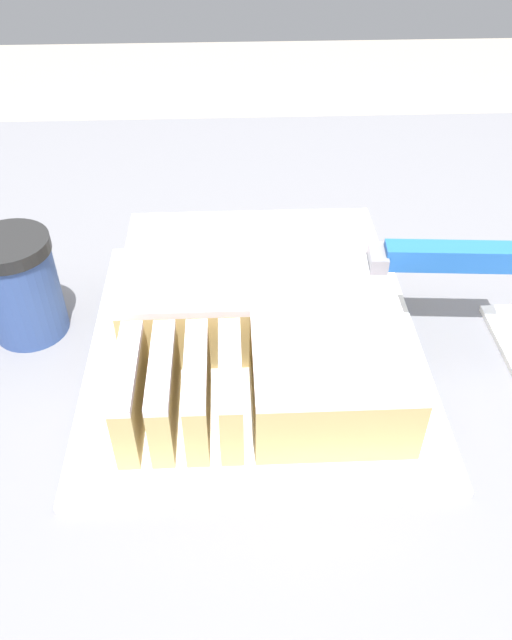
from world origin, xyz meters
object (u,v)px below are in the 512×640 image
(cake, at_px, (262,315))
(coffee_cup, at_px, (20,287))
(knife, at_px, (410,258))
(cake_board, at_px, (256,349))

(cake, distance_m, coffee_cup, 0.23)
(knife, xyz_separation_m, coffee_cup, (-0.36, 0.01, -0.03))
(cake, relative_size, coffee_cup, 2.59)
(cake, xyz_separation_m, knife, (0.14, 0.02, 0.04))
(coffee_cup, bearing_deg, cake, -9.14)
(knife, distance_m, coffee_cup, 0.36)
(cake, distance_m, knife, 0.14)
(cake_board, distance_m, cake, 0.04)
(cake_board, bearing_deg, knife, 12.43)
(knife, bearing_deg, coffee_cup, 2.37)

